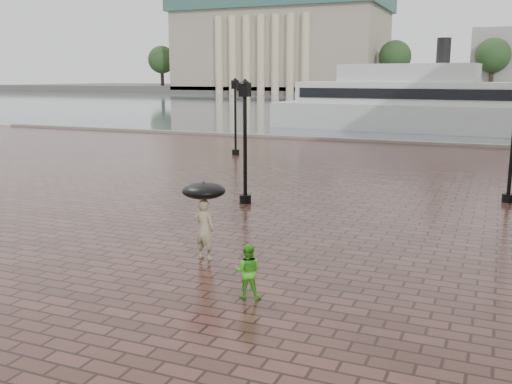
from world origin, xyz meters
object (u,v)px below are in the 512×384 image
street_lamps (403,128)px  ferry_near (407,103)px  adult_pedestrian (205,229)px  child_pedestrian (248,271)px

street_lamps → ferry_near: bearing=98.1°
adult_pedestrian → child_pedestrian: bearing=143.4°
child_pedestrian → street_lamps: bearing=-105.5°
child_pedestrian → ferry_near: bearing=-99.1°
street_lamps → ferry_near: (-3.53, 24.64, 0.01)m
street_lamps → child_pedestrian: street_lamps is taller
street_lamps → ferry_near: ferry_near is taller
adult_pedestrian → ferry_near: ferry_near is taller
child_pedestrian → ferry_near: size_ratio=0.05×
child_pedestrian → adult_pedestrian: bearing=-56.9°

